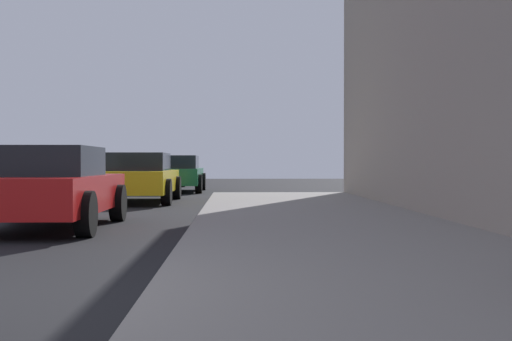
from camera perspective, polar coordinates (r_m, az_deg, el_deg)
name	(u,v)px	position (r m, az deg, el deg)	size (l,w,h in m)	color
sidewalk	(440,303)	(4.97, 14.67, -10.35)	(4.00, 32.00, 0.15)	gray
car_red	(47,187)	(11.30, -16.62, -1.30)	(1.95, 4.16, 1.27)	red
car_yellow	(137,177)	(18.33, -9.65, -0.54)	(2.02, 4.54, 1.27)	yellow
car_green	(175,173)	(24.78, -6.56, -0.23)	(1.99, 4.42, 1.27)	#196638
car_blue	(165,171)	(31.17, -7.43, -0.05)	(2.00, 4.51, 1.43)	#233899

